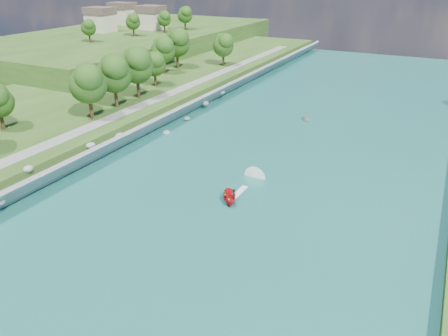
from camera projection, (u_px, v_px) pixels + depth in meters
The scene contains 11 objects.
ground at pixel (187, 244), 51.89m from camera, with size 260.00×260.00×0.00m, color #2D5119.
river_water at pixel (255, 178), 68.02m from camera, with size 55.00×240.00×0.10m, color #18555C.
berm_west at pixel (28, 121), 88.14m from camera, with size 45.00×240.00×3.50m, color #2D5119.
ridge_west at pixel (132, 43), 161.10m from camera, with size 60.00×120.00×9.00m, color #2D5119.
riprap_bank at pixel (119, 142), 77.32m from camera, with size 5.01×236.00×4.43m.
riverside_path at pixel (93, 126), 80.10m from camera, with size 3.00×200.00×0.10m, color gray.
ridge_houses at pixel (125, 16), 164.02m from camera, with size 29.50×29.50×8.40m.
trees_west at pixel (30, 97), 76.12m from camera, with size 18.27×150.22×13.81m.
trees_ridge at pixel (151, 21), 149.25m from camera, with size 15.87×44.01×9.75m.
motorboat at pixel (234, 193), 62.12m from camera, with size 3.60×18.87×1.96m.
raft at pixel (306, 118), 93.74m from camera, with size 3.43×3.61×1.58m.
Camera 1 is at (23.77, -36.52, 29.92)m, focal length 35.00 mm.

